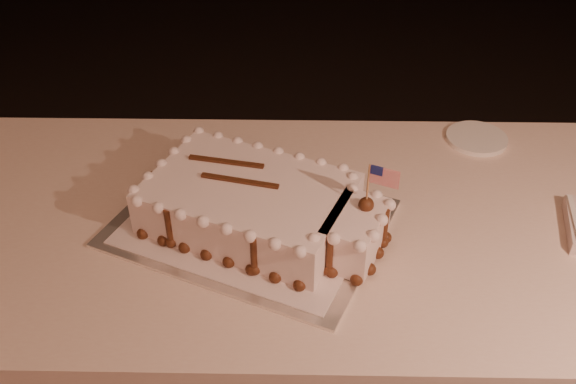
{
  "coord_description": "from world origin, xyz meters",
  "views": [
    {
      "loc": [
        -0.15,
        -0.45,
        1.63
      ],
      "look_at": [
        -0.17,
        0.58,
        0.84
      ],
      "focal_mm": 40.0,
      "sensor_mm": 36.0,
      "label": 1
    }
  ],
  "objects_px": {
    "banquet_table": "(357,334)",
    "cake_board": "(250,223)",
    "sheet_cake": "(262,207)",
    "side_plate": "(477,138)"
  },
  "relations": [
    {
      "from": "cake_board",
      "to": "banquet_table",
      "type": "bearing_deg",
      "value": 28.56
    },
    {
      "from": "banquet_table",
      "to": "cake_board",
      "type": "bearing_deg",
      "value": -174.87
    },
    {
      "from": "sheet_cake",
      "to": "side_plate",
      "type": "xyz_separation_m",
      "value": [
        0.52,
        0.35,
        -0.05
      ]
    },
    {
      "from": "banquet_table",
      "to": "side_plate",
      "type": "bearing_deg",
      "value": 46.59
    },
    {
      "from": "side_plate",
      "to": "banquet_table",
      "type": "bearing_deg",
      "value": -133.41
    },
    {
      "from": "banquet_table",
      "to": "side_plate",
      "type": "distance_m",
      "value": 0.57
    },
    {
      "from": "cake_board",
      "to": "sheet_cake",
      "type": "height_order",
      "value": "sheet_cake"
    },
    {
      "from": "sheet_cake",
      "to": "banquet_table",
      "type": "bearing_deg",
      "value": 8.48
    },
    {
      "from": "banquet_table",
      "to": "cake_board",
      "type": "relative_size",
      "value": 4.48
    },
    {
      "from": "banquet_table",
      "to": "cake_board",
      "type": "xyz_separation_m",
      "value": [
        -0.25,
        -0.02,
        0.38
      ]
    }
  ]
}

